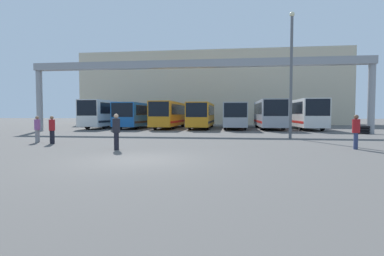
# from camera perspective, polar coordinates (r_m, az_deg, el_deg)

# --- Properties ---
(ground_plane) EXTENTS (200.00, 200.00, 0.00)m
(ground_plane) POSITION_cam_1_polar(r_m,az_deg,el_deg) (11.75, -10.32, -6.03)
(ground_plane) COLOR #514F4C
(building_backdrop) EXTENTS (44.95, 12.00, 12.21)m
(building_backdrop) POSITION_cam_1_polar(r_m,az_deg,el_deg) (55.18, 3.78, 7.24)
(building_backdrop) COLOR beige
(building_backdrop) RESTS_ON ground
(overhead_gantry) EXTENTS (32.16, 0.80, 6.81)m
(overhead_gantry) POSITION_cam_1_polar(r_m,az_deg,el_deg) (28.70, 0.28, 10.79)
(overhead_gantry) COLOR gray
(overhead_gantry) RESTS_ON ground
(bus_slot_0) EXTENTS (2.48, 10.30, 3.35)m
(bus_slot_0) POSITION_cam_1_polar(r_m,az_deg,el_deg) (38.95, -16.02, 2.85)
(bus_slot_0) COLOR silver
(bus_slot_0) RESTS_ON ground
(bus_slot_1) EXTENTS (2.62, 10.56, 3.03)m
(bus_slot_1) POSITION_cam_1_polar(r_m,az_deg,el_deg) (37.66, -10.36, 2.66)
(bus_slot_1) COLOR #1959A5
(bus_slot_1) RESTS_ON ground
(bus_slot_2) EXTENTS (2.45, 11.81, 3.16)m
(bus_slot_2) POSITION_cam_1_polar(r_m,az_deg,el_deg) (37.25, -4.22, 2.80)
(bus_slot_2) COLOR orange
(bus_slot_2) RESTS_ON ground
(bus_slot_3) EXTENTS (2.45, 11.26, 3.02)m
(bus_slot_3) POSITION_cam_1_polar(r_m,az_deg,el_deg) (36.38, 1.86, 2.69)
(bus_slot_3) COLOR orange
(bus_slot_3) RESTS_ON ground
(bus_slot_4) EXTENTS (2.55, 11.56, 2.98)m
(bus_slot_4) POSITION_cam_1_polar(r_m,az_deg,el_deg) (36.36, 8.15, 2.63)
(bus_slot_4) COLOR #999EA5
(bus_slot_4) RESTS_ON ground
(bus_slot_5) EXTENTS (2.63, 11.52, 3.29)m
(bus_slot_5) POSITION_cam_1_polar(r_m,az_deg,el_deg) (36.60, 14.40, 2.84)
(bus_slot_5) COLOR #999EA5
(bus_slot_5) RESTS_ON ground
(bus_slot_6) EXTENTS (2.56, 10.13, 3.34)m
(bus_slot_6) POSITION_cam_1_polar(r_m,az_deg,el_deg) (36.62, 20.74, 2.79)
(bus_slot_6) COLOR silver
(bus_slot_6) RESTS_ON ground
(pedestrian_near_right) EXTENTS (0.34, 0.34, 1.64)m
(pedestrian_near_right) POSITION_cam_1_polar(r_m,az_deg,el_deg) (20.86, -27.38, -0.07)
(pedestrian_near_right) COLOR gray
(pedestrian_near_right) RESTS_ON ground
(pedestrian_near_center) EXTENTS (0.36, 0.36, 1.73)m
(pedestrian_near_center) POSITION_cam_1_polar(r_m,az_deg,el_deg) (17.07, 28.77, -0.49)
(pedestrian_near_center) COLOR navy
(pedestrian_near_center) RESTS_ON ground
(pedestrian_mid_right) EXTENTS (0.37, 0.37, 1.77)m
(pedestrian_mid_right) POSITION_cam_1_polar(r_m,az_deg,el_deg) (15.19, -14.22, -0.51)
(pedestrian_mid_right) COLOR black
(pedestrian_mid_right) RESTS_ON ground
(pedestrian_mid_left) EXTENTS (0.34, 0.34, 1.65)m
(pedestrian_mid_left) POSITION_cam_1_polar(r_m,az_deg,el_deg) (19.49, -25.11, -0.18)
(pedestrian_mid_left) COLOR black
(pedestrian_mid_left) RESTS_ON ground
(tire_stack) EXTENTS (1.04, 1.04, 0.72)m
(tire_stack) POSITION_cam_1_polar(r_m,az_deg,el_deg) (30.53, 29.85, -0.29)
(tire_stack) COLOR black
(tire_stack) RESTS_ON ground
(lamp_post) EXTENTS (0.36, 0.36, 8.96)m
(lamp_post) POSITION_cam_1_polar(r_m,az_deg,el_deg) (22.75, 18.37, 10.35)
(lamp_post) COLOR #595B60
(lamp_post) RESTS_ON ground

